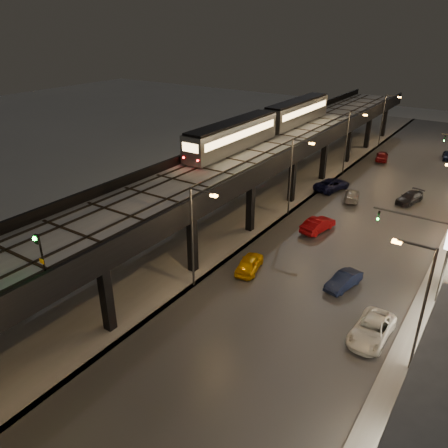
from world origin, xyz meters
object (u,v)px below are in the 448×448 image
Objects in this scene: subway_train at (269,122)px; car_onc_red at (448,156)px; car_mid_dark at (352,196)px; car_far_white at (382,156)px; car_onc_dark at (371,330)px; car_onc_white at (410,198)px; rail_signal at (39,248)px; car_mid_silver at (332,185)px; car_taxi at (249,264)px; car_near_white at (318,225)px; car_onc_silver at (343,281)px.

subway_train is 9.02× the size of car_onc_red.
car_far_white reaches higher than car_mid_dark.
car_onc_dark is 1.13× the size of car_onc_white.
rail_signal is 41.73m from car_mid_silver.
car_mid_silver is 1.22× the size of car_far_white.
car_onc_red reaches higher than car_mid_dark.
rail_signal is at bearing -80.74° from subway_train.
car_taxi reaches higher than car_onc_white.
subway_train is 18.29m from car_near_white.
car_onc_red is at bearing 102.21° from car_onc_white.
rail_signal is at bearing -109.53° from car_onc_silver.
subway_train reaches higher than car_taxi.
car_taxi is at bearing -152.78° from car_onc_silver.
car_onc_white is at bearing 99.13° from car_onc_dark.
car_taxi is 0.99× the size of car_mid_dark.
car_mid_dark is at bearing -115.71° from car_onc_red.
subway_train is 8.56× the size of car_onc_silver.
car_near_white reaches higher than car_onc_silver.
car_near_white reaches higher than car_mid_silver.
car_taxi reaches higher than car_onc_silver.
rail_signal is at bearing 102.59° from car_mid_silver.
rail_signal is 66.33m from car_onc_red.
rail_signal is at bearing -111.93° from car_onc_red.
car_near_white is 0.85× the size of car_mid_silver.
car_onc_silver is at bearing -101.65° from car_onc_red.
car_mid_silver is 9.70m from car_onc_white.
car_onc_silver is (6.11, -8.95, -0.10)m from car_near_white.
car_onc_red is (0.75, 22.56, -0.01)m from car_onc_white.
car_mid_dark is at bearing -2.01° from subway_train.
car_near_white is 1.22× the size of car_onc_red.
car_onc_white is at bearing -103.10° from car_near_white.
car_onc_silver reaches higher than car_onc_red.
subway_train is 22.81m from car_far_white.
car_taxi is 8.29m from car_onc_silver.
car_far_white is at bearing -75.59° from car_near_white.
rail_signal reaches higher than car_far_white.
car_onc_silver is 22.79m from car_onc_white.
car_taxi is 26.16m from car_onc_white.
rail_signal is 0.67× the size of car_onc_white.
car_taxi is 1.08× the size of car_onc_silver.
car_near_white reaches higher than car_onc_dark.
car_onc_red is (8.66, 6.61, -0.11)m from car_far_white.
car_onc_silver is (7.76, -38.74, -0.10)m from car_far_white.
car_far_white reaches higher than car_onc_white.
car_far_white is 0.87× the size of car_onc_dark.
rail_signal is at bearing -92.19° from car_onc_white.
car_onc_silver is (6.08, -19.65, 0.03)m from car_mid_dark.
car_mid_dark is 19.16m from car_far_white.
rail_signal is at bearing 66.16° from car_mid_dark.
car_onc_silver is at bearing -47.31° from subway_train.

